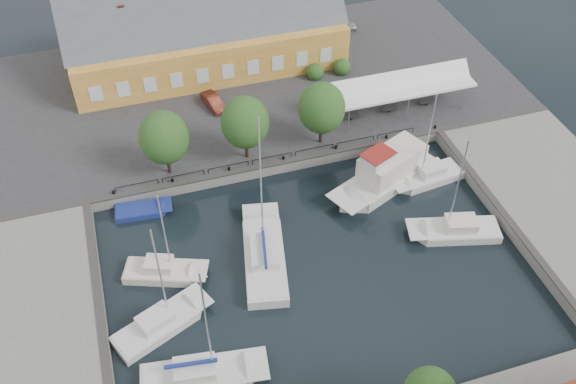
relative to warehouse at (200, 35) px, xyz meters
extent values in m
plane|color=black|center=(2.60, -28.36, -4.43)|extent=(140.00, 140.00, 0.00)
cube|color=#2D2D30|center=(2.60, -5.36, -3.93)|extent=(56.00, 26.00, 1.00)
cube|color=slate|center=(-19.40, -30.36, -3.93)|extent=(12.00, 24.00, 1.00)
cube|color=slate|center=(24.60, -30.36, -3.93)|extent=(12.00, 24.00, 1.00)
cube|color=#383533|center=(2.60, -18.06, -3.37)|extent=(56.00, 0.60, 0.12)
cube|color=#383533|center=(-13.70, -30.36, -3.37)|extent=(0.60, 24.00, 0.12)
cube|color=#383533|center=(18.90, -30.36, -3.37)|extent=(0.60, 24.00, 0.12)
cylinder|color=black|center=(-11.40, -17.76, -3.23)|extent=(0.24, 0.24, 0.40)
cylinder|color=black|center=(-6.40, -17.76, -3.23)|extent=(0.24, 0.24, 0.40)
cylinder|color=black|center=(-1.40, -17.76, -3.23)|extent=(0.24, 0.24, 0.40)
cylinder|color=black|center=(3.60, -17.76, -3.23)|extent=(0.24, 0.24, 0.40)
cylinder|color=black|center=(8.60, -17.76, -3.23)|extent=(0.24, 0.24, 0.40)
cylinder|color=black|center=(13.60, -17.76, -3.23)|extent=(0.24, 0.24, 0.40)
cylinder|color=black|center=(18.60, -17.76, -3.23)|extent=(0.24, 0.24, 0.40)
cube|color=#C2862F|center=(0.60, -0.36, -1.18)|extent=(28.00, 10.00, 4.50)
cube|color=#474C51|center=(0.60, -0.36, 2.32)|extent=(28.56, 7.60, 7.60)
cube|color=#C2862F|center=(-9.40, 5.64, -1.68)|extent=(6.00, 6.00, 3.50)
cube|color=brown|center=(-7.40, -0.36, 4.17)|extent=(0.60, 0.60, 1.20)
cube|color=white|center=(16.60, -13.86, -0.73)|extent=(14.00, 4.00, 0.25)
cylinder|color=silver|center=(10.60, -15.66, -2.08)|extent=(0.10, 0.10, 2.70)
cylinder|color=silver|center=(10.60, -12.06, -2.08)|extent=(0.10, 0.10, 2.70)
cylinder|color=silver|center=(16.60, -15.66, -2.08)|extent=(0.10, 0.10, 2.70)
cylinder|color=silver|center=(16.60, -12.06, -2.08)|extent=(0.10, 0.10, 2.70)
cylinder|color=silver|center=(22.60, -15.66, -2.08)|extent=(0.10, 0.10, 2.70)
cylinder|color=silver|center=(22.60, -12.06, -2.08)|extent=(0.10, 0.10, 2.70)
cylinder|color=black|center=(-6.40, -16.36, -2.38)|extent=(0.30, 0.30, 2.10)
ellipsoid|color=#254A1A|center=(-6.40, -16.36, 0.46)|extent=(4.20, 4.20, 4.83)
cylinder|color=black|center=(0.60, -16.36, -2.38)|extent=(0.30, 0.30, 2.10)
ellipsoid|color=#254A1A|center=(0.60, -16.36, 0.46)|extent=(4.20, 4.20, 4.83)
cylinder|color=black|center=(7.60, -16.36, -2.38)|extent=(0.30, 0.30, 2.10)
ellipsoid|color=#254A1A|center=(7.60, -16.36, 0.46)|extent=(4.20, 4.20, 4.83)
imported|color=#AFB1B7|center=(16.67, 2.05, -2.84)|extent=(3.63, 1.84, 1.19)
imported|color=#5D2115|center=(-0.61, -8.00, -2.84)|extent=(2.06, 3.79, 1.18)
cube|color=silver|center=(-1.13, -28.27, -4.28)|extent=(4.69, 8.66, 1.50)
cube|color=silver|center=(-0.92, -27.27, -3.49)|extent=(4.91, 10.24, 0.08)
cube|color=silver|center=(-1.08, -28.07, -3.03)|extent=(2.72, 3.64, 0.90)
cylinder|color=silver|center=(-0.79, -26.67, 2.62)|extent=(0.12, 0.12, 12.30)
cube|color=navy|center=(-1.13, -28.27, -2.28)|extent=(1.06, 4.06, 0.22)
cube|color=silver|center=(12.14, -22.07, -4.33)|extent=(9.46, 6.63, 1.80)
cube|color=silver|center=(11.12, -22.52, -3.39)|extent=(11.03, 7.23, 0.08)
cube|color=silver|center=(12.14, -22.07, -2.33)|extent=(6.72, 5.05, 2.20)
cube|color=silver|center=(10.31, -22.88, -0.93)|extent=(2.97, 2.66, 1.20)
cube|color=maroon|center=(10.31, -22.88, -0.28)|extent=(3.22, 2.84, 0.10)
cube|color=silver|center=(15.71, -23.04, -4.38)|extent=(5.78, 2.96, 1.30)
cube|color=silver|center=(15.02, -23.12, -3.69)|extent=(6.88, 2.99, 0.08)
cube|color=silver|center=(15.57, -23.05, -3.23)|extent=(2.39, 1.83, 0.90)
cylinder|color=silver|center=(14.60, -23.16, 0.61)|extent=(0.12, 0.12, 8.68)
cube|color=silver|center=(15.03, -29.77, -4.38)|extent=(6.54, 3.98, 1.30)
cube|color=silver|center=(14.29, -29.58, -3.69)|extent=(7.70, 4.19, 0.08)
cube|color=silver|center=(14.88, -29.73, -3.23)|extent=(2.79, 2.28, 0.90)
cylinder|color=silver|center=(13.85, -29.46, 0.85)|extent=(0.12, 0.12, 9.15)
cube|color=silver|center=(-9.11, -26.72, -4.38)|extent=(5.64, 3.92, 1.30)
cube|color=silver|center=(-8.51, -26.95, -3.69)|extent=(6.58, 4.20, 0.08)
cube|color=silver|center=(-8.99, -26.77, -3.23)|extent=(2.48, 2.16, 0.90)
cylinder|color=silver|center=(-8.14, -27.08, 0.16)|extent=(0.12, 0.12, 7.78)
cube|color=silver|center=(-10.16, -31.70, -4.38)|extent=(6.50, 4.65, 1.30)
cube|color=silver|center=(-9.47, -31.40, -3.69)|extent=(7.56, 5.05, 0.08)
cube|color=silver|center=(-10.02, -31.64, -3.23)|extent=(2.87, 2.49, 0.90)
cylinder|color=silver|center=(-9.05, -31.22, 0.74)|extent=(0.12, 0.12, 8.94)
cube|color=silver|center=(-8.34, -36.29, -4.38)|extent=(7.21, 3.55, 1.30)
cube|color=silver|center=(-7.49, -36.41, -3.69)|extent=(8.56, 3.63, 0.08)
cube|color=silver|center=(-8.17, -36.31, -3.23)|extent=(2.98, 2.15, 0.90)
cylinder|color=silver|center=(-6.97, -36.48, 1.36)|extent=(0.12, 0.12, 10.17)
cube|color=navy|center=(-8.34, -36.29, -2.48)|extent=(3.46, 0.68, 0.22)
cube|color=navy|center=(-9.70, -19.51, -4.38)|extent=(4.05, 2.30, 0.80)
cube|color=navy|center=(-9.22, -19.55, -3.94)|extent=(4.81, 2.29, 0.08)
camera|label=1|loc=(-8.97, -59.43, 34.18)|focal=40.00mm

